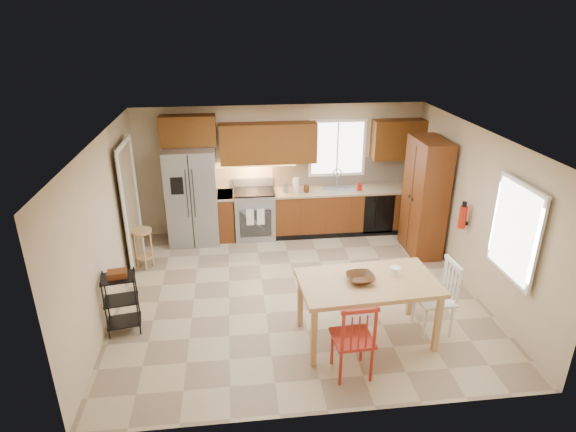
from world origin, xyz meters
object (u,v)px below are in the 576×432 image
Objects in this scene: pantry at (425,197)px; soap_bottle at (359,186)px; range_stove at (255,214)px; bar_stool at (144,249)px; table_jar at (395,273)px; utility_cart at (122,303)px; table_bowl at (360,281)px; chair_red at (353,337)px; dining_table at (366,310)px; refrigerator at (192,196)px; fire_extinguisher at (463,217)px; chair_white at (434,298)px.

soap_bottle is at bearing 136.55° from pantry.
bar_stool is (-1.95, -1.05, -0.11)m from range_stove.
table_jar is 0.20× the size of utility_cart.
utility_cart is (-3.64, 0.43, -0.47)m from table_jar.
soap_bottle is 0.27× the size of bar_stool.
pantry is 5.84× the size of table_bowl.
chair_red is (-2.03, -3.07, -0.53)m from pantry.
pantry is at bearing 51.82° from dining_table.
soap_bottle reaches higher than table_jar.
refrigerator is at bearing -177.01° from range_stove.
fire_extinguisher is 0.41× the size of utility_cart.
bar_stool is (-4.20, 2.30, -0.17)m from chair_white.
table_jar reaches higher than dining_table.
chair_white reaches higher than utility_cart.
utility_cart is (-2.90, 1.19, -0.08)m from chair_red.
fire_extinguisher is (0.20, -1.05, 0.05)m from pantry.
fire_extinguisher is 3.06m from chair_red.
dining_table is 10.30× the size of table_jar.
pantry is 12.19× the size of table_jar.
soap_bottle is 3.31m from chair_white.
soap_bottle is 0.18× the size of chair_red.
soap_bottle reaches higher than chair_red.
soap_bottle reaches higher than chair_white.
fire_extinguisher is at bearing 0.08° from utility_cart.
table_bowl is 3.95m from bar_stool.
table_jar is (-0.34, -3.20, -0.09)m from soap_bottle.
range_stove is 3.64m from dining_table.
range_stove is 4.03m from chair_white.
refrigerator reaches higher than table_bowl.
soap_bottle is at bearing 75.72° from table_bowl.
chair_red is 1.13m from table_jar.
table_bowl is (-1.06, -0.05, 0.35)m from chair_white.
chair_red reaches higher than table_jar.
utility_cart is at bearing 173.22° from table_jar.
utility_cart is (0.00, -1.81, 0.09)m from bar_stool.
pantry is at bearing 53.40° from table_bowl.
utility_cart is (-1.95, -2.86, -0.02)m from range_stove.
range_stove is 1.30× the size of bar_stool.
table_bowl is at bearing -16.24° from bar_stool.
soap_bottle is at bearing 83.86° from table_jar.
dining_table is at bearing -53.78° from refrigerator.
dining_table is at bearing -69.13° from range_stove.
chair_red is 1.48m from chair_white.
chair_red is 3.13m from utility_cart.
range_stove is 2.10m from soap_bottle.
fire_extinguisher is 0.51× the size of bar_stool.
utility_cart is (-4.93, -1.87, -0.61)m from pantry.
soap_bottle reaches higher than dining_table.
refrigerator is 1.03× the size of dining_table.
dining_table is at bearing -102.47° from soap_bottle.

